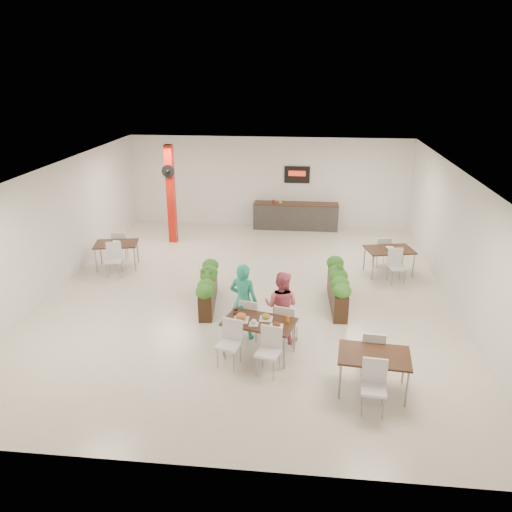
{
  "coord_description": "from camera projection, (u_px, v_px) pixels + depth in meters",
  "views": [
    {
      "loc": [
        1.4,
        -11.6,
        5.48
      ],
      "look_at": [
        0.19,
        -0.16,
        1.1
      ],
      "focal_mm": 35.0,
      "sensor_mm": 36.0,
      "label": 1
    }
  ],
  "objects": [
    {
      "name": "ground",
      "position": [
        249.0,
        293.0,
        12.87
      ],
      "size": [
        12.0,
        12.0,
        0.0
      ],
      "primitive_type": "plane",
      "color": "beige",
      "rests_on": "ground"
    },
    {
      "name": "room_shell",
      "position": [
        249.0,
        219.0,
        12.16
      ],
      "size": [
        10.1,
        12.1,
        3.22
      ],
      "color": "white",
      "rests_on": "ground"
    },
    {
      "name": "red_column",
      "position": [
        171.0,
        193.0,
        16.11
      ],
      "size": [
        0.4,
        0.41,
        3.2
      ],
      "color": "red",
      "rests_on": "ground"
    },
    {
      "name": "service_counter",
      "position": [
        296.0,
        215.0,
        17.85
      ],
      "size": [
        3.0,
        0.64,
        2.2
      ],
      "color": "#2A2826",
      "rests_on": "ground"
    },
    {
      "name": "main_table",
      "position": [
        259.0,
        326.0,
        9.94
      ],
      "size": [
        1.59,
        1.88,
        0.92
      ],
      "rotation": [
        0.0,
        0.0,
        -0.26
      ],
      "color": "#321910",
      "rests_on": "ground"
    },
    {
      "name": "diner_man",
      "position": [
        243.0,
        301.0,
        10.51
      ],
      "size": [
        0.7,
        0.55,
        1.7
      ],
      "primitive_type": "imported",
      "rotation": [
        0.0,
        0.0,
        2.88
      ],
      "color": "teal",
      "rests_on": "ground"
    },
    {
      "name": "diner_woman",
      "position": [
        281.0,
        306.0,
        10.46
      ],
      "size": [
        0.88,
        0.76,
        1.55
      ],
      "primitive_type": "imported",
      "rotation": [
        0.0,
        0.0,
        2.88
      ],
      "color": "#D86074",
      "rests_on": "ground"
    },
    {
      "name": "planter_left",
      "position": [
        208.0,
        286.0,
        12.07
      ],
      "size": [
        0.57,
        1.97,
        1.03
      ],
      "rotation": [
        0.0,
        0.0,
        1.68
      ],
      "color": "black",
      "rests_on": "ground"
    },
    {
      "name": "planter_right",
      "position": [
        338.0,
        286.0,
        12.05
      ],
      "size": [
        0.48,
        2.05,
        1.07
      ],
      "rotation": [
        0.0,
        0.0,
        1.62
      ],
      "color": "black",
      "rests_on": "ground"
    },
    {
      "name": "side_table_a",
      "position": [
        116.0,
        247.0,
        14.31
      ],
      "size": [
        1.33,
        1.67,
        0.92
      ],
      "rotation": [
        0.0,
        0.0,
        0.2
      ],
      "color": "#321910",
      "rests_on": "ground"
    },
    {
      "name": "side_table_b",
      "position": [
        389.0,
        253.0,
        13.85
      ],
      "size": [
        1.43,
        1.67,
        0.92
      ],
      "rotation": [
        0.0,
        0.0,
        0.22
      ],
      "color": "#321910",
      "rests_on": "ground"
    },
    {
      "name": "side_table_c",
      "position": [
        374.0,
        360.0,
        8.79
      ],
      "size": [
        1.32,
        1.65,
        0.92
      ],
      "rotation": [
        0.0,
        0.0,
        -0.09
      ],
      "color": "#321910",
      "rests_on": "ground"
    }
  ]
}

